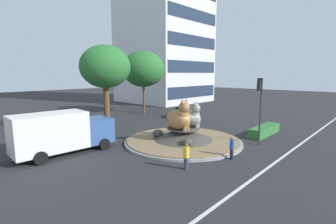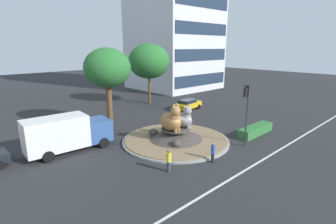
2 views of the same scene
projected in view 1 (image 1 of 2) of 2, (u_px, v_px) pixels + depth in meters
The scene contains 14 objects.
ground_plane at pixel (183, 142), 22.07m from camera, with size 160.00×160.00×0.00m, color #28282B.
lane_centreline at pixel (274, 164), 16.82m from camera, with size 112.00×0.20×0.01m, color silver.
roundabout_island at pixel (183, 137), 22.00m from camera, with size 10.28×10.28×1.31m.
cat_statue_tabby at pixel (180, 118), 21.05m from camera, with size 1.67×2.69×2.69m.
cat_statue_grey at pixel (191, 117), 22.14m from camera, with size 1.70×2.58×2.33m.
traffic_light_mast at pixel (260, 97), 20.67m from camera, with size 0.76×0.48×5.65m.
office_tower at pixel (164, 33), 53.12m from camera, with size 15.86×16.00×29.32m.
clipped_hedge_strip at pixel (264, 130), 24.64m from camera, with size 5.06×1.20×0.90m, color #2D7033.
broadleaf_tree_behind_island at pixel (105, 67), 24.90m from camera, with size 5.03×5.03×8.85m.
second_tree_near_tower at pixel (143, 69), 37.45m from camera, with size 6.35×6.35×9.41m.
pedestrian_yellow_shirt at pixel (186, 156), 15.68m from camera, with size 0.38×0.38×1.71m.
pedestrian_blue_shirt at pixel (232, 147), 17.54m from camera, with size 0.33×0.33×1.65m.
hatchback_near_shophouse at pixel (186, 111), 34.78m from camera, with size 4.82×2.50×1.51m.
delivery_box_truck at pixel (62, 132), 18.59m from camera, with size 7.35×3.00×3.20m.
Camera 1 is at (-16.71, -13.43, 6.03)m, focal length 26.63 mm.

